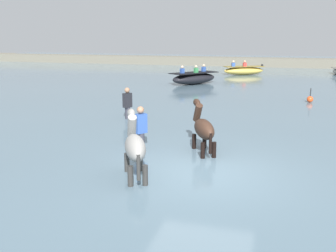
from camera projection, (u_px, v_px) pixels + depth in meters
The scene contains 10 objects.
ground_plane at pixel (201, 189), 8.88m from camera, with size 120.00×120.00×0.00m, color #756B56.
water_surface at pixel (244, 106), 18.15m from camera, with size 90.00×90.00×0.43m, color slate.
horse_lead_grey at pixel (135, 149), 8.29m from camera, with size 1.05×1.63×1.84m.
horse_trailing_dark_bay at pixel (203, 130), 10.09m from camera, with size 1.01×1.58×1.78m.
boat_near_starboard at pixel (194, 78), 24.64m from camera, with size 3.07×3.54×1.23m.
boat_far_offshore at pixel (244, 70), 30.56m from camera, with size 3.47×2.57×1.16m.
person_wading_close at pixel (128, 108), 14.24m from camera, with size 0.32×0.37×1.63m.
person_spectator_far at pixel (141, 133), 10.48m from camera, with size 0.35×0.38×1.63m.
channel_buoy at pixel (310, 99), 17.87m from camera, with size 0.30×0.30×0.68m.
far_shoreline at pixel (265, 64), 38.87m from camera, with size 80.00×2.40×1.31m, color #706B5B.
Camera 1 is at (1.64, -8.17, 3.50)m, focal length 40.39 mm.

